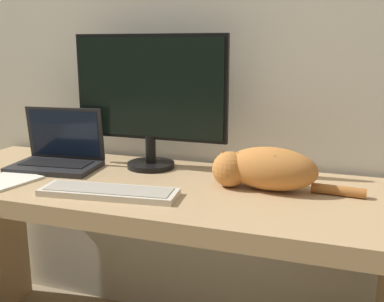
# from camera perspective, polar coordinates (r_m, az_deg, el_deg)

# --- Properties ---
(wall_back) EXTENTS (6.40, 0.06, 2.60)m
(wall_back) POSITION_cam_1_polar(r_m,az_deg,el_deg) (1.85, -0.86, 16.49)
(wall_back) COLOR beige
(wall_back) RESTS_ON ground_plane
(desk) EXTENTS (1.69, 0.64, 0.73)m
(desk) POSITION_cam_1_polar(r_m,az_deg,el_deg) (1.62, -5.38, -8.77)
(desk) COLOR tan
(desk) RESTS_ON ground_plane
(monitor) EXTENTS (0.61, 0.18, 0.50)m
(monitor) POSITION_cam_1_polar(r_m,az_deg,el_deg) (1.71, -5.40, 6.96)
(monitor) COLOR black
(monitor) RESTS_ON desk
(laptop) EXTENTS (0.34, 0.24, 0.23)m
(laptop) POSITION_cam_1_polar(r_m,az_deg,el_deg) (1.81, -16.64, -0.57)
(laptop) COLOR #232326
(laptop) RESTS_ON desk
(external_keyboard) EXTENTS (0.45, 0.17, 0.02)m
(external_keyboard) POSITION_cam_1_polar(r_m,az_deg,el_deg) (1.45, -10.52, -5.14)
(external_keyboard) COLOR beige
(external_keyboard) RESTS_ON desk
(cat) EXTENTS (0.49, 0.17, 0.14)m
(cat) POSITION_cam_1_polar(r_m,az_deg,el_deg) (1.49, 9.19, -2.15)
(cat) COLOR #C67A38
(cat) RESTS_ON desk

